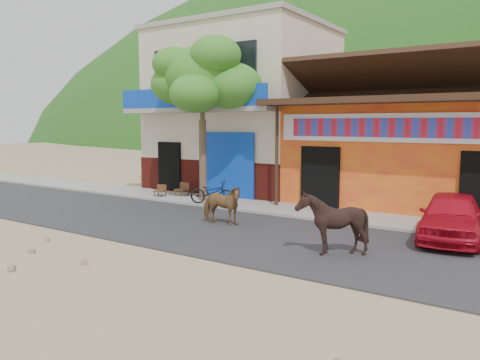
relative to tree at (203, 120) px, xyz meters
The scene contains 12 objects.
ground 8.03m from the tree, 51.58° to the right, with size 120.00×120.00×0.00m, color #9E825B.
road 6.45m from the tree, 35.66° to the right, with size 60.00×5.00×0.04m, color #28282B.
sidewalk 5.53m from the tree, ahead, with size 60.00×2.00×0.12m, color gray.
dance_club 7.93m from the tree, 32.47° to the left, with size 8.00×6.00×3.60m, color orange.
cafe_building 4.31m from the tree, 102.09° to the left, with size 7.00×6.00×7.00m, color beige.
tree is the anchor object (origin of this frame).
cow_tan 4.69m from the tree, 44.36° to the right, with size 0.63×1.38×1.17m, color brown.
cow_dark 8.18m from the tree, 30.35° to the right, with size 1.16×1.31×1.44m, color black.
red_car 9.16m from the tree, ahead, with size 1.43×3.56×1.21m, color red.
scooter 2.74m from the tree, 32.56° to the right, with size 0.56×1.60×0.84m, color black.
cafe_chair_left 2.91m from the tree, 164.35° to the left, with size 0.45×0.45×0.96m, color #4E351A, non-canonical shape.
cafe_chair_right 3.27m from the tree, behind, with size 0.39×0.39×0.85m, color #4E2E1A, non-canonical shape.
Camera 1 is at (6.13, -7.89, 2.99)m, focal length 35.00 mm.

